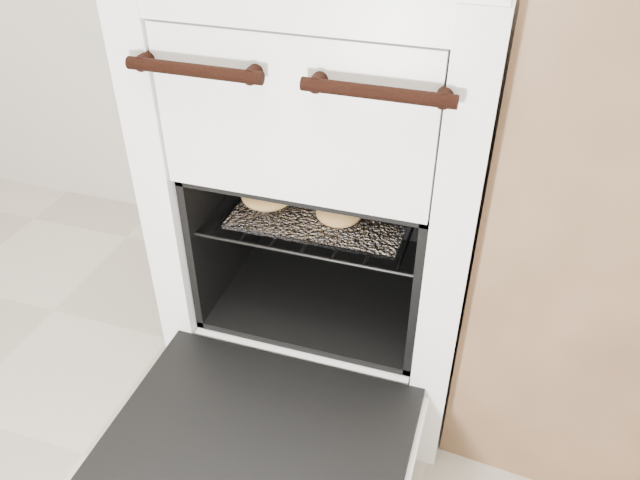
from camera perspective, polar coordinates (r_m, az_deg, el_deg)
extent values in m
cube|color=white|center=(1.30, 2.08, 5.81)|extent=(0.58, 0.62, 0.88)
cylinder|color=black|center=(0.94, -11.48, 14.96)|extent=(0.21, 0.02, 0.02)
cylinder|color=black|center=(0.85, 5.28, 13.27)|extent=(0.21, 0.02, 0.02)
cube|color=black|center=(1.11, -5.75, -17.94)|extent=(0.50, 0.38, 0.02)
cube|color=white|center=(1.12, -5.70, -18.47)|extent=(0.52, 0.40, 0.02)
cylinder|color=black|center=(1.31, -7.63, 5.18)|extent=(0.01, 0.40, 0.01)
cylinder|color=black|center=(1.21, 10.48, 2.13)|extent=(0.01, 0.40, 0.01)
cylinder|color=black|center=(1.09, -1.85, -1.29)|extent=(0.41, 0.01, 0.01)
cylinder|color=black|center=(1.41, 3.38, 7.68)|extent=(0.41, 0.01, 0.01)
cylinder|color=black|center=(1.30, -6.27, 4.96)|extent=(0.01, 0.38, 0.01)
cylinder|color=black|center=(1.28, -3.89, 4.58)|extent=(0.01, 0.38, 0.01)
cylinder|color=black|center=(1.26, -1.43, 4.18)|extent=(0.01, 0.38, 0.01)
cylinder|color=black|center=(1.25, 1.08, 3.76)|extent=(0.01, 0.38, 0.01)
cylinder|color=black|center=(1.23, 3.65, 3.32)|extent=(0.01, 0.38, 0.01)
cylinder|color=black|center=(1.22, 6.27, 2.87)|extent=(0.01, 0.38, 0.01)
cylinder|color=black|center=(1.21, 8.92, 2.40)|extent=(0.01, 0.38, 0.01)
cube|color=silver|center=(1.23, 0.82, 3.54)|extent=(0.33, 0.29, 0.01)
ellipsoid|color=tan|center=(1.15, 1.77, 2.58)|extent=(0.12, 0.12, 0.04)
ellipsoid|color=tan|center=(1.27, 4.55, 6.09)|extent=(0.11, 0.11, 0.04)
ellipsoid|color=tan|center=(1.24, 0.91, 5.38)|extent=(0.13, 0.13, 0.04)
ellipsoid|color=tan|center=(1.26, 3.30, 5.70)|extent=(0.14, 0.14, 0.04)
ellipsoid|color=tan|center=(1.28, 5.16, 6.02)|extent=(0.12, 0.12, 0.04)
ellipsoid|color=tan|center=(1.20, -4.83, 4.13)|extent=(0.12, 0.12, 0.04)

